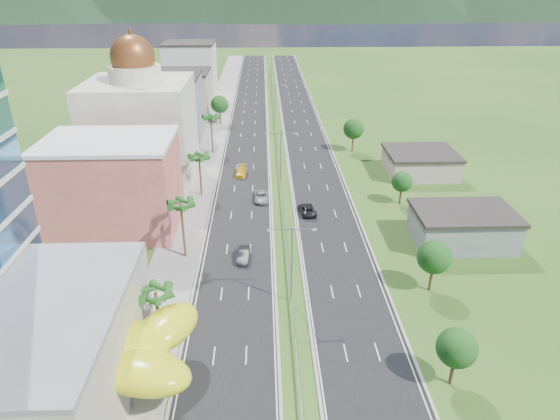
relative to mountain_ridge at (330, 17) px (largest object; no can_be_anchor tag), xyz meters
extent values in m
plane|color=#2D5119|center=(-60.00, -450.00, 0.00)|extent=(500.00, 500.00, 0.00)
cube|color=black|center=(-67.50, -360.00, 0.02)|extent=(11.00, 260.00, 0.04)
cube|color=black|center=(-52.50, -360.00, 0.02)|extent=(11.00, 260.00, 0.04)
cube|color=gray|center=(-77.00, -360.00, 0.06)|extent=(7.00, 260.00, 0.12)
cube|color=gray|center=(-60.00, -378.00, 0.62)|extent=(0.08, 216.00, 0.28)
cube|color=gray|center=(-60.00, -276.00, 0.35)|extent=(0.10, 0.12, 0.70)
cylinder|color=gray|center=(-60.00, -440.00, 5.50)|extent=(0.20, 0.20, 11.00)
cube|color=gray|center=(-61.44, -440.00, 10.80)|extent=(2.88, 0.12, 0.12)
cube|color=gray|center=(-58.56, -440.00, 10.80)|extent=(2.88, 0.12, 0.12)
cube|color=silver|center=(-62.72, -440.00, 10.70)|extent=(0.60, 0.25, 0.18)
cube|color=silver|center=(-57.28, -440.00, 10.70)|extent=(0.60, 0.25, 0.18)
cylinder|color=gray|center=(-60.00, -400.00, 5.50)|extent=(0.20, 0.20, 11.00)
cube|color=gray|center=(-61.44, -400.00, 10.80)|extent=(2.88, 0.12, 0.12)
cube|color=gray|center=(-58.56, -400.00, 10.80)|extent=(2.88, 0.12, 0.12)
cube|color=silver|center=(-62.72, -400.00, 10.70)|extent=(0.60, 0.25, 0.18)
cube|color=silver|center=(-57.28, -400.00, 10.70)|extent=(0.60, 0.25, 0.18)
cylinder|color=gray|center=(-60.00, -355.00, 5.50)|extent=(0.20, 0.20, 11.00)
cube|color=gray|center=(-61.44, -355.00, 10.80)|extent=(2.88, 0.12, 0.12)
cube|color=gray|center=(-58.56, -355.00, 10.80)|extent=(2.88, 0.12, 0.12)
cube|color=silver|center=(-62.72, -355.00, 10.70)|extent=(0.60, 0.25, 0.18)
cube|color=silver|center=(-57.28, -355.00, 10.70)|extent=(0.60, 0.25, 0.18)
cylinder|color=gray|center=(-60.00, -310.00, 5.50)|extent=(0.20, 0.20, 11.00)
cube|color=gray|center=(-61.44, -310.00, 10.80)|extent=(2.88, 0.12, 0.12)
cube|color=gray|center=(-58.56, -310.00, 10.80)|extent=(2.88, 0.12, 0.12)
cube|color=silver|center=(-62.72, -310.00, 10.70)|extent=(0.60, 0.25, 0.18)
cube|color=silver|center=(-57.28, -310.00, 10.70)|extent=(0.60, 0.25, 0.18)
cylinder|color=gray|center=(-84.00, -452.00, 2.00)|extent=(0.50, 0.50, 4.00)
cylinder|color=gray|center=(-77.00, -457.00, 2.00)|extent=(0.50, 0.50, 4.00)
cylinder|color=gray|center=(-81.00, -460.00, 2.00)|extent=(0.50, 0.50, 4.00)
cylinder|color=gray|center=(-75.00, -452.00, 2.00)|extent=(0.50, 0.50, 4.00)
cube|color=#B94E4C|center=(-88.00, -418.00, 7.50)|extent=(20.00, 15.00, 15.00)
cube|color=#BDB89C|center=(-88.00, -395.00, 10.00)|extent=(20.00, 20.00, 20.00)
cylinder|color=#BDB89C|center=(-88.00, -395.00, 21.50)|extent=(10.00, 10.00, 3.00)
sphere|color=brown|center=(-88.00, -395.00, 24.50)|extent=(8.40, 8.40, 8.40)
cube|color=slate|center=(-87.00, -370.00, 8.00)|extent=(16.00, 15.00, 16.00)
cube|color=#9F9283|center=(-87.00, -348.00, 6.50)|extent=(16.00, 15.00, 13.00)
cube|color=silver|center=(-87.00, -325.00, 9.00)|extent=(16.00, 15.00, 18.00)
cube|color=slate|center=(-32.00, -425.00, 2.50)|extent=(15.00, 10.00, 5.00)
cube|color=#9F9283|center=(-30.00, -395.00, 2.20)|extent=(14.00, 12.00, 4.40)
cylinder|color=#47301C|center=(-75.50, -448.00, 3.75)|extent=(0.36, 0.36, 7.50)
cylinder|color=#47301C|center=(-75.50, -428.00, 4.50)|extent=(0.36, 0.36, 9.00)
cylinder|color=#47301C|center=(-75.50, -405.00, 4.00)|extent=(0.36, 0.36, 8.00)
cylinder|color=#47301C|center=(-75.50, -380.00, 4.40)|extent=(0.36, 0.36, 8.80)
cylinder|color=#47301C|center=(-75.50, -355.00, 2.45)|extent=(0.40, 0.40, 4.90)
sphere|color=#1D5119|center=(-75.50, -355.00, 5.60)|extent=(4.90, 4.90, 4.90)
cylinder|color=#47301C|center=(-44.00, -455.00, 2.10)|extent=(0.40, 0.40, 4.20)
sphere|color=#1D5119|center=(-44.00, -455.00, 4.80)|extent=(4.20, 4.20, 4.20)
cylinder|color=#47301C|center=(-41.00, -438.00, 2.27)|extent=(0.40, 0.40, 4.55)
sphere|color=#1D5119|center=(-41.00, -438.00, 5.20)|extent=(4.55, 4.55, 4.55)
cylinder|color=#47301C|center=(-38.00, -410.00, 1.92)|extent=(0.40, 0.40, 3.85)
sphere|color=#1D5119|center=(-38.00, -410.00, 4.40)|extent=(3.85, 3.85, 3.85)
cylinder|color=#47301C|center=(-42.00, -380.00, 2.45)|extent=(0.40, 0.40, 4.90)
sphere|color=#1D5119|center=(-42.00, -380.00, 5.60)|extent=(4.90, 4.90, 4.90)
imported|color=black|center=(-66.59, -429.18, 0.83)|extent=(1.96, 4.91, 1.59)
imported|color=#9B9DA2|center=(-63.93, -407.82, 0.79)|extent=(2.50, 5.40, 1.50)
imported|color=gold|center=(-68.12, -394.57, 0.81)|extent=(2.45, 5.42, 1.54)
imported|color=black|center=(-55.73, -413.68, 0.80)|extent=(3.30, 5.80, 1.53)
camera|label=1|loc=(-63.33, -493.91, 39.42)|focal=32.00mm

